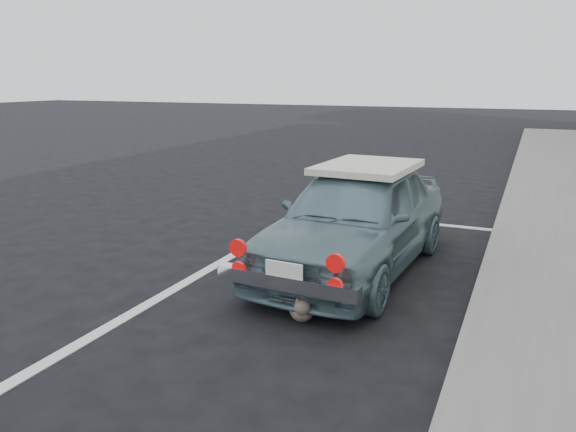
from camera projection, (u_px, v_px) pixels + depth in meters
name	position (u px, v px, depth m)	size (l,w,h in m)	color
pline_front	(399.00, 221.00, 8.07)	(3.00, 0.12, 0.01)	silver
pline_side	(178.00, 287.00, 5.50)	(0.12, 7.00, 0.01)	silver
retro_coupe	(356.00, 217.00, 5.91)	(1.52, 3.39, 1.13)	slate
cat	(302.00, 307.00, 4.73)	(0.34, 0.49, 0.27)	#695D50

